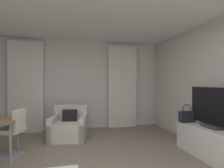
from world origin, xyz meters
TOP-DOWN VIEW (x-y plane):
  - wall_window at (0.00, 3.03)m, footprint 5.12×0.06m
  - curtain_left_panel at (-1.38, 2.90)m, footprint 0.90×0.06m
  - curtain_right_panel at (1.38, 2.90)m, footprint 0.90×0.06m
  - armchair at (-0.24, 2.14)m, footprint 0.99×1.01m
  - desk_chair at (-1.27, 1.20)m, footprint 0.49×0.49m
  - tv_console at (2.22, 0.27)m, footprint 0.44×1.40m
  - tv_flatscreen at (2.22, 0.24)m, footprint 0.20×1.01m
  - handbag_primary at (2.09, 0.76)m, footprint 0.30×0.14m

SIDE VIEW (x-z plane):
  - armchair at x=-0.24m, z-range -0.13..0.66m
  - tv_console at x=2.22m, z-range 0.00..0.56m
  - desk_chair at x=-1.27m, z-range -0.05..0.83m
  - handbag_primary at x=2.09m, z-range 0.50..0.87m
  - tv_flatscreen at x=2.22m, z-range 0.54..1.27m
  - curtain_left_panel at x=-1.38m, z-range 0.00..2.50m
  - curtain_right_panel at x=1.38m, z-range 0.00..2.50m
  - wall_window at x=0.00m, z-range 0.00..2.60m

